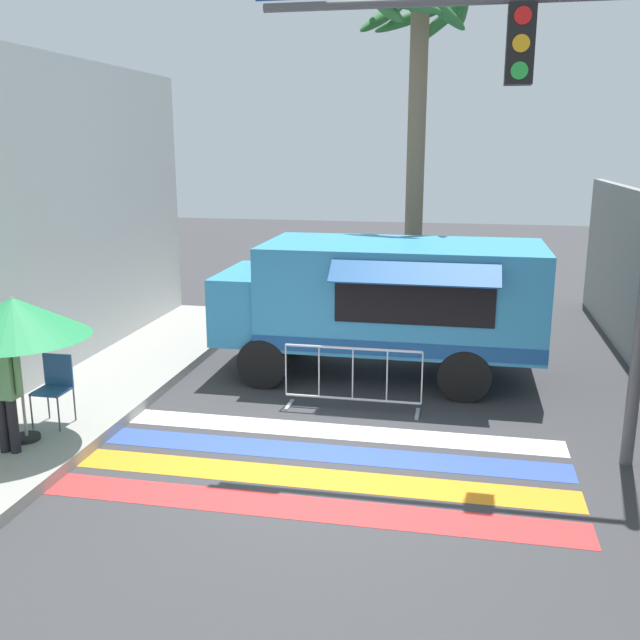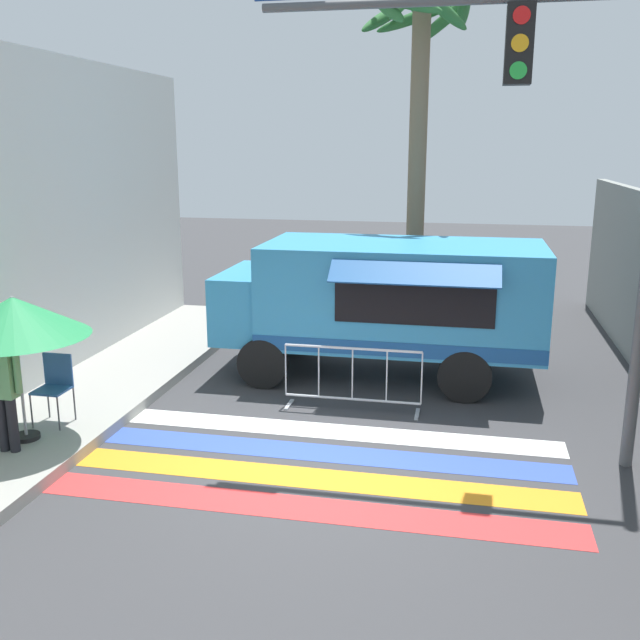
% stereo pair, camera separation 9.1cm
% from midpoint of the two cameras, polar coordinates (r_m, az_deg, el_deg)
% --- Properties ---
extents(ground_plane, '(60.00, 60.00, 0.00)m').
position_cam_midpoint_polar(ground_plane, '(9.38, 0.25, -11.80)').
color(ground_plane, '#38383A').
extents(crosswalk_painted, '(6.40, 2.84, 0.01)m').
position_cam_midpoint_polar(crosswalk_painted, '(9.46, 0.37, -11.54)').
color(crosswalk_painted, red).
rests_on(crosswalk_painted, ground_plane).
extents(food_truck, '(5.63, 2.81, 2.40)m').
position_cam_midpoint_polar(food_truck, '(12.62, 4.86, 1.89)').
color(food_truck, '#338CBF').
rests_on(food_truck, ground_plane).
extents(traffic_signal_pole, '(4.98, 0.29, 6.07)m').
position_cam_midpoint_polar(traffic_signal_pole, '(9.27, 19.70, 13.86)').
color(traffic_signal_pole, '#515456').
rests_on(traffic_signal_pole, ground_plane).
extents(patio_umbrella, '(1.93, 1.93, 1.98)m').
position_cam_midpoint_polar(patio_umbrella, '(10.10, -23.06, 0.21)').
color(patio_umbrella, black).
rests_on(patio_umbrella, sidewalk_left).
extents(folding_chair, '(0.44, 0.44, 0.99)m').
position_cam_midpoint_polar(folding_chair, '(10.87, -20.23, -4.65)').
color(folding_chair, '#4C4C51').
rests_on(folding_chair, sidewalk_left).
extents(vendor_person, '(0.53, 0.21, 1.58)m').
position_cam_midpoint_polar(vendor_person, '(9.99, -23.76, -4.88)').
color(vendor_person, black).
rests_on(vendor_person, sidewalk_left).
extents(barricade_front, '(2.16, 0.44, 1.03)m').
position_cam_midpoint_polar(barricade_front, '(11.12, 2.84, -4.76)').
color(barricade_front, '#B7BABF').
rests_on(barricade_front, ground_plane).
extents(palm_tree, '(2.46, 2.40, 7.11)m').
position_cam_midpoint_polar(palm_tree, '(15.17, 8.08, 17.14)').
color(palm_tree, '#7A664C').
rests_on(palm_tree, ground_plane).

